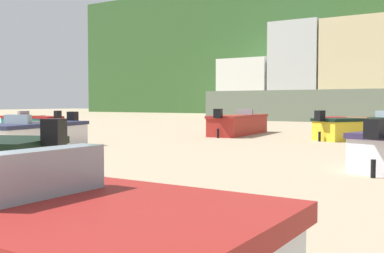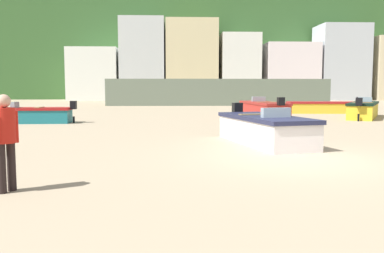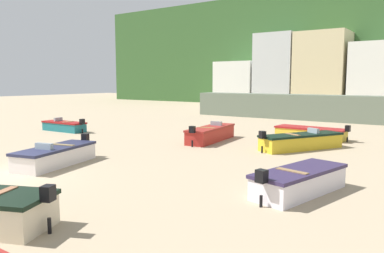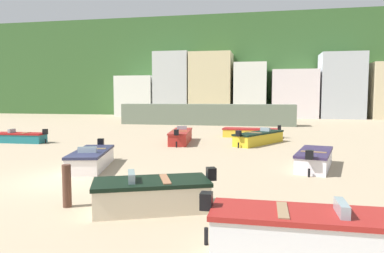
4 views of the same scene
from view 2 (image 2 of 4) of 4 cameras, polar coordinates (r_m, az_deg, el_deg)
ground_plane at (r=10.30m, az=14.05°, el=-4.40°), size 160.00×160.00×0.00m
headland_hill at (r=76.13m, az=-0.19°, el=10.85°), size 90.00×32.00×17.81m
harbor_pier at (r=39.95m, az=3.58°, el=4.76°), size 21.22×2.40×2.53m
townhouse_far_left at (r=58.17m, az=-13.21°, el=7.02°), size 6.54×6.78×6.95m
townhouse_left at (r=56.85m, az=-6.81°, el=9.15°), size 5.86×5.66×10.89m
townhouse_centre_left at (r=57.16m, az=-0.10°, el=9.08°), size 6.87×6.54×10.71m
townhouse_centre at (r=57.30m, az=6.52°, el=8.12°), size 5.16×5.64×8.89m
townhouse_centre_right at (r=59.32m, az=13.19°, el=7.33°), size 7.09×6.80×7.67m
townhouse_right at (r=60.94m, az=19.89°, el=8.29°), size 6.47×5.30×10.19m
boat_yellow_1 at (r=29.09m, az=17.65°, el=2.55°), size 4.94×1.89×1.09m
boat_teal_2 at (r=21.45m, az=-21.53°, el=1.49°), size 4.25×1.33×1.07m
boat_yellow_4 at (r=25.43m, az=22.63°, el=2.15°), size 3.74×5.18×1.21m
boat_white_6 at (r=12.85m, az=9.99°, el=-0.38°), size 2.47×4.54×1.18m
boat_red_7 at (r=23.19m, az=9.85°, el=2.26°), size 1.94×5.29×1.25m
beach_walker_distant at (r=7.42m, az=-24.45°, el=-1.07°), size 0.46×0.51×1.62m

